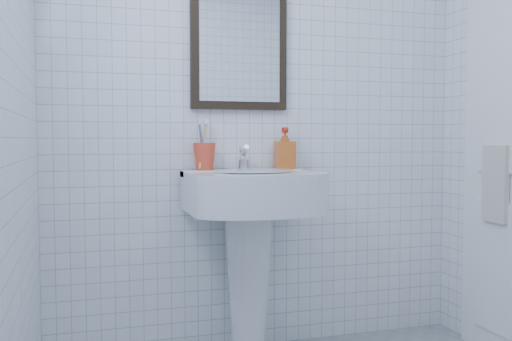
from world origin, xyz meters
name	(u,v)px	position (x,y,z in m)	size (l,w,h in m)	color
wall_back	(262,108)	(0.00, 1.20, 1.25)	(2.20, 0.02, 2.50)	white
wall_left	(1,78)	(-1.10, 0.00, 1.25)	(0.02, 2.40, 2.50)	white
washbasin	(250,233)	(-0.13, 0.99, 0.63)	(0.61, 0.45, 0.94)	white
faucet	(244,160)	(-0.13, 1.10, 0.99)	(0.05, 0.11, 0.13)	silver
toothbrush_cup	(204,156)	(-0.32, 1.12, 1.00)	(0.11, 0.11, 0.13)	#E24128
soap_dispenser	(285,148)	(0.10, 1.13, 1.04)	(0.09, 0.10, 0.21)	#BA3B12
wall_mirror	(239,48)	(-0.13, 1.18, 1.55)	(0.50, 0.04, 0.62)	black
towel_ring	(500,147)	(1.06, 0.69, 1.05)	(0.18, 0.18, 0.01)	silver
hand_towel	(496,184)	(1.04, 0.69, 0.87)	(0.03, 0.16, 0.38)	beige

